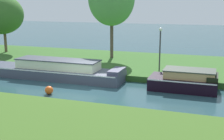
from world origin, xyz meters
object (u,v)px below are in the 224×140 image
object	(u,v)px
lamp_post	(160,44)
channel_buoy	(49,90)
slate_barge	(53,70)
mooring_post_near	(63,63)
black_narrowboat	(185,81)
willow_tree_left	(1,15)

from	to	relation	value
lamp_post	channel_buoy	bearing A→B (deg)	-129.17
slate_barge	lamp_post	distance (m)	7.78
mooring_post_near	channel_buoy	xyz separation A→B (m)	(1.76, -5.10, -0.58)
black_narrowboat	lamp_post	size ratio (longest dim) A/B	1.30
channel_buoy	black_narrowboat	bearing A→B (deg)	25.52
lamp_post	channel_buoy	world-z (taller)	lamp_post
channel_buoy	willow_tree_left	bearing A→B (deg)	138.10
lamp_post	mooring_post_near	size ratio (longest dim) A/B	3.70
black_narrowboat	channel_buoy	xyz separation A→B (m)	(-7.42, -3.54, -0.34)
black_narrowboat	lamp_post	bearing A→B (deg)	126.26
mooring_post_near	black_narrowboat	bearing A→B (deg)	-9.67
black_narrowboat	willow_tree_left	bearing A→B (deg)	161.19
slate_barge	lamp_post	world-z (taller)	lamp_post
willow_tree_left	channel_buoy	distance (m)	15.14
black_narrowboat	lamp_post	world-z (taller)	lamp_post
mooring_post_near	channel_buoy	world-z (taller)	mooring_post_near
black_narrowboat	slate_barge	bearing A→B (deg)	-180.00
black_narrowboat	lamp_post	distance (m)	4.03
black_narrowboat	lamp_post	xyz separation A→B (m)	(-2.15, 2.93, 1.76)
black_narrowboat	mooring_post_near	xyz separation A→B (m)	(-9.18, 1.56, 0.23)
slate_barge	channel_buoy	world-z (taller)	slate_barge
slate_barge	channel_buoy	size ratio (longest dim) A/B	21.76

